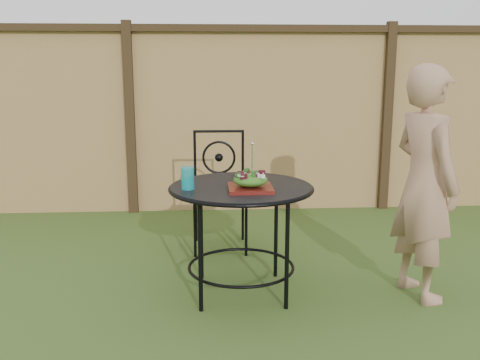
{
  "coord_description": "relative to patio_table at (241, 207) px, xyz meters",
  "views": [
    {
      "loc": [
        -0.54,
        -3.22,
        1.46
      ],
      "look_at": [
        -0.33,
        0.13,
        0.75
      ],
      "focal_mm": 40.0,
      "sensor_mm": 36.0,
      "label": 1
    }
  ],
  "objects": [
    {
      "name": "ground",
      "position": [
        0.33,
        -0.08,
        -0.59
      ],
      "size": [
        60.0,
        60.0,
        0.0
      ],
      "primitive_type": "plane",
      "color": "#254014",
      "rests_on": "ground"
    },
    {
      "name": "fence",
      "position": [
        0.33,
        2.11,
        0.36
      ],
      "size": [
        8.0,
        0.12,
        1.9
      ],
      "color": "tan",
      "rests_on": "ground"
    },
    {
      "name": "patio_table",
      "position": [
        0.0,
        0.0,
        0.0
      ],
      "size": [
        0.92,
        0.92,
        0.72
      ],
      "color": "black",
      "rests_on": "ground"
    },
    {
      "name": "patio_chair",
      "position": [
        -0.12,
        0.95,
        -0.08
      ],
      "size": [
        0.46,
        0.46,
        0.95
      ],
      "color": "black",
      "rests_on": "ground"
    },
    {
      "name": "diner",
      "position": [
        1.15,
        -0.1,
        0.16
      ],
      "size": [
        0.49,
        0.62,
        1.49
      ],
      "primitive_type": "imported",
      "rotation": [
        0.0,
        0.0,
        1.84
      ],
      "color": "tan",
      "rests_on": "ground"
    },
    {
      "name": "salad_plate",
      "position": [
        0.05,
        -0.13,
        0.15
      ],
      "size": [
        0.27,
        0.27,
        0.02
      ],
      "primitive_type": "cube",
      "color": "#45090D",
      "rests_on": "patio_table"
    },
    {
      "name": "salad",
      "position": [
        0.05,
        -0.13,
        0.2
      ],
      "size": [
        0.21,
        0.21,
        0.08
      ],
      "primitive_type": "ellipsoid",
      "color": "#235614",
      "rests_on": "salad_plate"
    },
    {
      "name": "fork",
      "position": [
        0.06,
        -0.13,
        0.33
      ],
      "size": [
        0.01,
        0.01,
        0.18
      ],
      "primitive_type": "cylinder",
      "color": "silver",
      "rests_on": "salad"
    },
    {
      "name": "drinking_glass",
      "position": [
        -0.33,
        -0.08,
        0.21
      ],
      "size": [
        0.08,
        0.08,
        0.14
      ],
      "primitive_type": "cylinder",
      "color": "#0D969F",
      "rests_on": "patio_table"
    }
  ]
}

